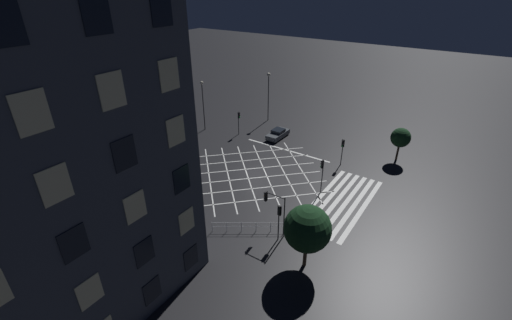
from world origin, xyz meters
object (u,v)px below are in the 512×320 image
object	(u,v)px
traffic_light_ne_cross	(239,118)
traffic_light_sw_cross	(274,205)
traffic_light_sw_main	(279,216)
waiting_car	(278,134)
traffic_light_se_main	(342,147)
street_tree_near	(307,229)
street_lamp_far	(269,85)
street_lamp_east	(175,105)
traffic_light_median_south	(322,170)
street_lamp_west	(203,97)
street_tree_far	(401,138)

from	to	relation	value
traffic_light_ne_cross	traffic_light_sw_cross	bearing A→B (deg)	-45.64
traffic_light_sw_main	waiting_car	distance (m)	22.42
waiting_car	traffic_light_se_main	bearing A→B (deg)	75.44
traffic_light_sw_main	street_tree_near	xyz separation A→B (m)	(-1.57, -3.39, 1.17)
street_lamp_far	traffic_light_ne_cross	bearing A→B (deg)	176.63
traffic_light_sw_cross	traffic_light_se_main	bearing A→B (deg)	-90.78
street_lamp_east	street_tree_near	size ratio (longest dim) A/B	1.68
traffic_light_se_main	traffic_light_median_south	bearing A→B (deg)	4.06
street_lamp_west	traffic_light_sw_cross	bearing A→B (deg)	-124.75
traffic_light_sw_cross	street_lamp_west	distance (m)	26.49
traffic_light_sw_cross	traffic_light_ne_cross	bearing A→B (deg)	-45.64
traffic_light_sw_main	street_lamp_east	xyz separation A→B (m)	(9.03, 21.46, 3.40)
street_lamp_west	traffic_light_ne_cross	bearing A→B (deg)	-75.66
traffic_light_median_south	street_lamp_west	distance (m)	23.45
traffic_light_sw_main	waiting_car	world-z (taller)	traffic_light_sw_main
traffic_light_median_south	street_tree_near	size ratio (longest dim) A/B	0.71
street_tree_far	traffic_light_sw_cross	bearing A→B (deg)	164.96
traffic_light_se_main	traffic_light_median_south	distance (m)	7.25
waiting_car	traffic_light_sw_cross	bearing A→B (deg)	29.68
street_lamp_east	street_lamp_far	size ratio (longest dim) A/B	1.21
traffic_light_median_south	traffic_light_sw_main	bearing A→B (deg)	90.78
traffic_light_se_main	street_lamp_east	size ratio (longest dim) A/B	0.37
traffic_light_sw_cross	traffic_light_se_main	world-z (taller)	traffic_light_sw_cross
street_tree_near	traffic_light_se_main	bearing A→B (deg)	12.69
traffic_light_se_main	street_lamp_west	world-z (taller)	street_lamp_west
traffic_light_se_main	street_lamp_east	bearing A→B (deg)	-70.71
street_tree_near	street_lamp_east	bearing A→B (deg)	66.91
traffic_light_sw_cross	street_lamp_far	size ratio (longest dim) A/B	0.55
traffic_light_sw_cross	street_tree_near	xyz separation A→B (m)	(-2.03, -4.24, 0.62)
traffic_light_se_main	street_lamp_west	bearing A→B (deg)	-87.89
traffic_light_median_south	waiting_car	distance (m)	15.34
traffic_light_se_main	traffic_light_sw_main	bearing A→B (deg)	2.24
traffic_light_sw_cross	waiting_car	world-z (taller)	traffic_light_sw_cross
waiting_car	traffic_light_ne_cross	bearing A→B (deg)	-68.03
street_lamp_east	street_lamp_far	world-z (taller)	street_lamp_east
traffic_light_median_south	street_tree_far	size ratio (longest dim) A/B	0.92
traffic_light_sw_cross	street_lamp_east	xyz separation A→B (m)	(8.57, 20.61, 2.85)
traffic_light_sw_main	street_lamp_far	distance (m)	29.62
traffic_light_median_south	waiting_car	size ratio (longest dim) A/B	0.95
traffic_light_sw_cross	street_tree_near	world-z (taller)	street_tree_near
traffic_light_sw_cross	street_lamp_far	world-z (taller)	street_lamp_far
street_lamp_east	waiting_car	size ratio (longest dim) A/B	2.26
traffic_light_median_south	street_lamp_east	distance (m)	21.56
traffic_light_se_main	street_tree_far	xyz separation A→B (m)	(5.35, -5.48, 0.63)
traffic_light_se_main	waiting_car	distance (m)	11.39
street_lamp_west	street_lamp_far	size ratio (longest dim) A/B	0.97
street_tree_near	street_tree_far	world-z (taller)	street_tree_near
traffic_light_se_main	street_lamp_east	world-z (taller)	street_lamp_east
traffic_light_ne_cross	traffic_light_se_main	xyz separation A→B (m)	(-0.62, -16.33, -0.05)
street_lamp_east	street_tree_far	distance (m)	29.33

